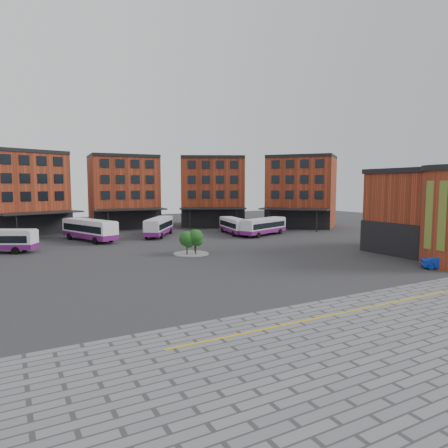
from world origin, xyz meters
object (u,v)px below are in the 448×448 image
tree_island (193,240)px  bus_c (89,229)px  bus_e (234,225)px  bus_f (264,226)px  bus_d (159,226)px  blue_car (442,263)px

tree_island → bus_c: bearing=115.8°
bus_c → bus_e: bus_c is taller
bus_c → bus_f: 28.31m
bus_c → bus_d: (11.38, 0.50, -0.12)m
bus_e → blue_car: bearing=-72.3°
bus_e → tree_island: bearing=-121.9°
bus_c → blue_car: 47.74m
blue_car → bus_d: bearing=63.4°
bus_e → blue_car: 36.09m
bus_d → bus_f: size_ratio=0.99×
bus_f → blue_car: bus_f is taller
tree_island → bus_e: tree_island is taller
bus_f → blue_car: bearing=-21.1°
bus_d → bus_e: bearing=17.7°
tree_island → bus_c: bus_c is taller
bus_d → blue_car: (16.42, -39.29, -1.02)m
bus_d → blue_car: bus_d is taller
tree_island → bus_d: (2.38, 19.14, -0.15)m
bus_c → bus_f: bus_c is taller
bus_d → blue_car: bearing=-34.4°
bus_e → blue_car: bus_e is taller
tree_island → blue_car: tree_island is taller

